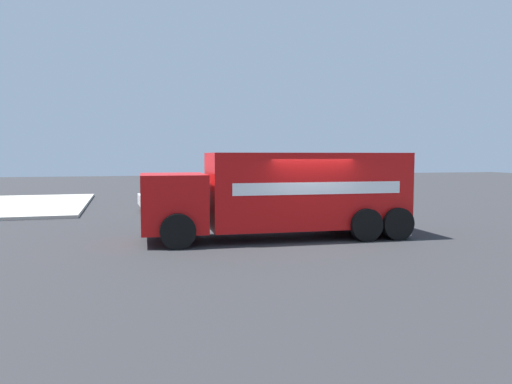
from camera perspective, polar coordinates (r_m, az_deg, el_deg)
name	(u,v)px	position (r m, az deg, el deg)	size (l,w,h in m)	color
ground_plane	(305,240)	(15.30, 5.74, -5.54)	(100.00, 100.00, 0.00)	#2B2B2D
delivery_truck	(284,193)	(15.52, 3.25, -0.10)	(3.06, 8.35, 2.69)	red
pickup_white	(194,195)	(23.56, -7.27, -0.32)	(2.43, 5.28, 1.38)	white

